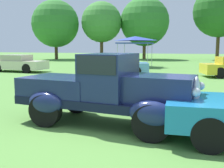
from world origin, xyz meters
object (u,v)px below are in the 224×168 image
(show_car_cream, at_px, (18,63))
(show_car_skyblue, at_px, (117,66))
(feature_pickup_truck, at_px, (106,89))
(canopy_tent_left_field, at_px, (135,39))

(show_car_cream, xyz_separation_m, show_car_skyblue, (7.53, -0.29, -0.00))
(feature_pickup_truck, xyz_separation_m, show_car_cream, (-10.16, 10.96, -0.27))
(canopy_tent_left_field, bearing_deg, feature_pickup_truck, -80.97)
(show_car_skyblue, bearing_deg, feature_pickup_truck, -76.15)
(feature_pickup_truck, distance_m, canopy_tent_left_field, 18.02)
(show_car_cream, bearing_deg, canopy_tent_left_field, 42.68)
(feature_pickup_truck, distance_m, show_car_skyblue, 11.00)
(show_car_cream, bearing_deg, show_car_skyblue, -2.17)
(show_car_skyblue, distance_m, canopy_tent_left_field, 7.29)
(feature_pickup_truck, xyz_separation_m, show_car_skyblue, (-2.63, 10.67, -0.27))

